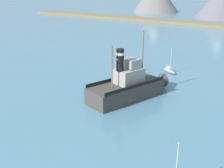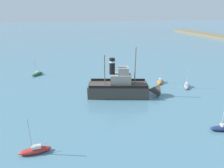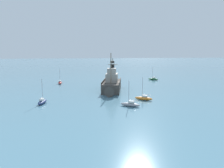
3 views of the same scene
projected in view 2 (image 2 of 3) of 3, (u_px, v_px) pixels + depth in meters
name	position (u px, v px, depth m)	size (l,w,h in m)	color
ground_plane	(120.00, 93.00, 42.03)	(600.00, 600.00, 0.00)	teal
old_tugboat	(121.00, 87.00, 40.41)	(7.26, 14.79, 9.90)	#423D38
sailboat_green	(37.00, 74.00, 53.80)	(3.62, 3.28, 4.90)	#286B3D
sailboat_grey	(187.00, 86.00, 45.16)	(3.80, 2.97, 4.90)	gray
sailboat_navy	(223.00, 128.00, 28.89)	(1.82, 3.94, 4.90)	navy
sailboat_red	(35.00, 150.00, 24.28)	(1.35, 3.86, 4.90)	#B22823
sailboat_orange	(160.00, 81.00, 47.93)	(3.77, 3.03, 4.90)	orange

